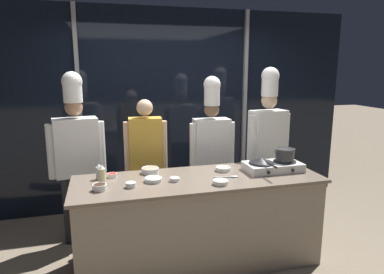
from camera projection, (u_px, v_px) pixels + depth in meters
name	position (u px, v px, depth m)	size (l,w,h in m)	color
ground_plane	(198.00, 261.00, 3.46)	(24.00, 24.00, 0.00)	#7F705B
window_wall_back	(167.00, 110.00, 4.69)	(5.33, 0.09, 2.70)	black
demo_counter	(199.00, 220.00, 3.37)	(2.38, 0.79, 0.89)	gray
portable_stove	(273.00, 166.00, 3.49)	(0.57, 0.32, 0.10)	silver
frying_pan	(262.00, 160.00, 3.43)	(0.25, 0.44, 0.05)	#232326
stock_pot	(285.00, 154.00, 3.50)	(0.22, 0.19, 0.13)	#333335
squeeze_bottle_clear	(99.00, 172.00, 3.22)	(0.06, 0.06, 0.15)	white
squeeze_bottle_oil	(102.00, 174.00, 3.13)	(0.07, 0.07, 0.17)	beige
prep_bowl_mushrooms	(150.00, 170.00, 3.41)	(0.17, 0.17, 0.06)	white
prep_bowl_garlic	(175.00, 179.00, 3.18)	(0.09, 0.09, 0.04)	white
prep_bowl_chicken	(221.00, 182.00, 3.09)	(0.14, 0.14, 0.04)	white
prep_bowl_rice	(131.00, 184.00, 3.01)	(0.09, 0.09, 0.05)	white
prep_bowl_onion	(153.00, 179.00, 3.17)	(0.16, 0.16, 0.04)	white
prep_bowl_shrimp	(223.00, 169.00, 3.49)	(0.15, 0.15, 0.04)	white
prep_bowl_bell_pepper	(112.00, 175.00, 3.29)	(0.09, 0.09, 0.04)	white
prep_bowl_soy_glaze	(99.00, 187.00, 2.94)	(0.12, 0.12, 0.06)	white
serving_spoon_slotted	(231.00, 177.00, 3.29)	(0.24, 0.07, 0.02)	#B2B5BA
chef_head	(77.00, 148.00, 3.67)	(0.59, 0.30, 1.89)	#232326
person_guest	(146.00, 154.00, 3.87)	(0.48, 0.22, 1.58)	#2D3856
chef_sous	(211.00, 143.00, 4.10)	(0.56, 0.22, 1.83)	#232326
chef_line	(268.00, 136.00, 4.17)	(0.57, 0.30, 1.93)	#2D3856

